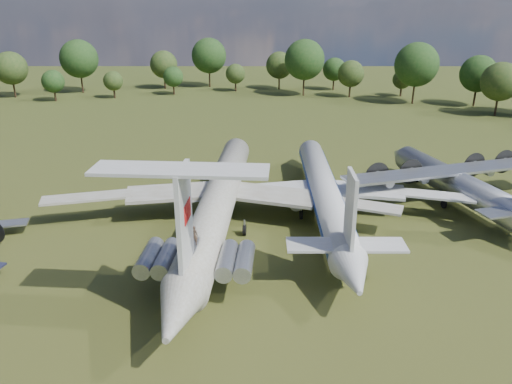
# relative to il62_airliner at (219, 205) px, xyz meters

# --- Properties ---
(ground) EXTENTS (300.00, 300.00, 0.00)m
(ground) POSITION_rel_il62_airliner_xyz_m (-5.27, 0.98, -2.79)
(ground) COLOR #253D14
(ground) RESTS_ON ground
(il62_airliner) EXTENTS (47.47, 59.72, 5.59)m
(il62_airliner) POSITION_rel_il62_airliner_xyz_m (0.00, 0.00, 0.00)
(il62_airliner) COLOR silver
(il62_airliner) RESTS_ON ground
(tu104_jet) EXTENTS (37.81, 50.36, 5.03)m
(tu104_jet) POSITION_rel_il62_airliner_xyz_m (13.23, 3.30, -0.28)
(tu104_jet) COLOR silver
(tu104_jet) RESTS_ON ground
(an12_transport) EXTENTS (40.79, 43.33, 4.70)m
(an12_transport) POSITION_rel_il62_airliner_xyz_m (31.65, 7.35, -0.44)
(an12_transport) COLOR #95979C
(an12_transport) RESTS_ON ground
(person_on_il62) EXTENTS (0.73, 0.52, 1.86)m
(person_on_il62) POSITION_rel_il62_airliner_xyz_m (-1.03, -15.61, 3.73)
(person_on_il62) COLOR #906649
(person_on_il62) RESTS_ON il62_airliner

